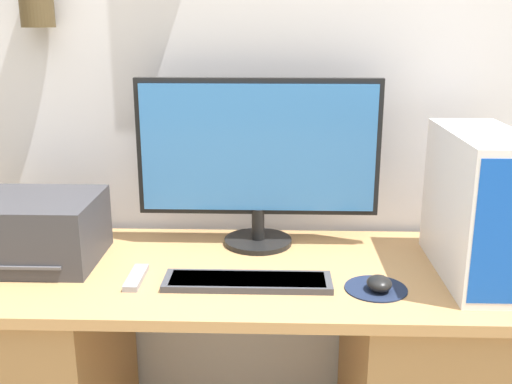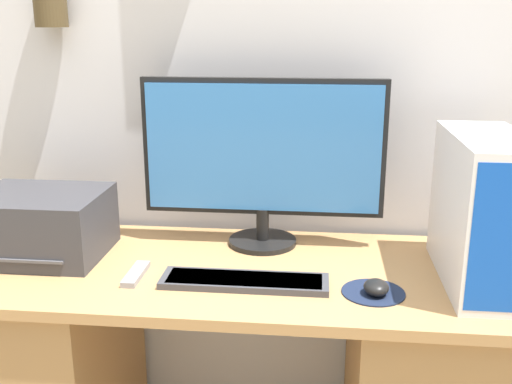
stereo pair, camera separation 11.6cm
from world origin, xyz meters
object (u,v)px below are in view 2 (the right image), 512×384
(remote_control, at_px, (136,274))
(printer, at_px, (41,225))
(keyboard, at_px, (244,281))
(monitor, at_px, (263,154))
(mouse, at_px, (376,287))
(computer_tower, at_px, (483,211))

(remote_control, bearing_deg, printer, 158.25)
(keyboard, distance_m, remote_control, 0.30)
(monitor, height_order, mouse, monitor)
(monitor, relative_size, mouse, 9.70)
(printer, xyz_separation_m, remote_control, (0.33, -0.13, -0.09))
(printer, bearing_deg, keyboard, -13.21)
(keyboard, height_order, mouse, mouse)
(keyboard, xyz_separation_m, computer_tower, (0.62, 0.09, 0.19))
(monitor, xyz_separation_m, remote_control, (-0.32, -0.29, -0.28))
(keyboard, distance_m, printer, 0.65)
(monitor, height_order, computer_tower, monitor)
(remote_control, bearing_deg, monitor, 42.18)
(computer_tower, xyz_separation_m, printer, (-1.25, 0.06, -0.10))
(keyboard, distance_m, mouse, 0.35)
(mouse, relative_size, printer, 0.20)
(monitor, distance_m, computer_tower, 0.65)
(computer_tower, height_order, remote_control, computer_tower)
(monitor, relative_size, keyboard, 1.65)
(mouse, bearing_deg, printer, 169.57)
(remote_control, bearing_deg, mouse, -4.34)
(monitor, bearing_deg, mouse, -46.44)
(mouse, xyz_separation_m, remote_control, (-0.65, 0.05, -0.02))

